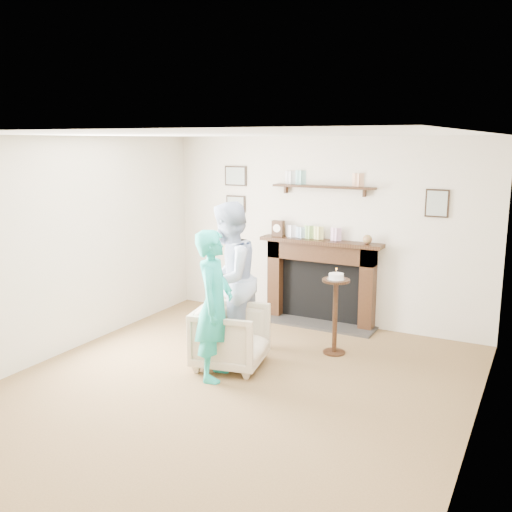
{
  "coord_description": "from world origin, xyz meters",
  "views": [
    {
      "loc": [
        2.69,
        -4.62,
        2.45
      ],
      "look_at": [
        -0.2,
        0.9,
        1.18
      ],
      "focal_mm": 40.0,
      "sensor_mm": 36.0,
      "label": 1
    }
  ],
  "objects_px": {
    "woman": "(215,377)",
    "man": "(229,353)",
    "pedestal_table": "(335,301)",
    "armchair": "(231,366)"
  },
  "relations": [
    {
      "from": "woman",
      "to": "man",
      "type": "bearing_deg",
      "value": 3.13
    },
    {
      "from": "man",
      "to": "woman",
      "type": "relative_size",
      "value": 1.13
    },
    {
      "from": "pedestal_table",
      "to": "man",
      "type": "bearing_deg",
      "value": -152.44
    },
    {
      "from": "man",
      "to": "armchair",
      "type": "bearing_deg",
      "value": 32.01
    },
    {
      "from": "armchair",
      "to": "pedestal_table",
      "type": "height_order",
      "value": "pedestal_table"
    },
    {
      "from": "man",
      "to": "pedestal_table",
      "type": "xyz_separation_m",
      "value": [
        1.1,
        0.57,
        0.63
      ]
    },
    {
      "from": "armchair",
      "to": "woman",
      "type": "bearing_deg",
      "value": 169.08
    },
    {
      "from": "woman",
      "to": "pedestal_table",
      "type": "bearing_deg",
      "value": -50.95
    },
    {
      "from": "man",
      "to": "woman",
      "type": "height_order",
      "value": "man"
    },
    {
      "from": "pedestal_table",
      "to": "woman",
      "type": "bearing_deg",
      "value": -125.39
    }
  ]
}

